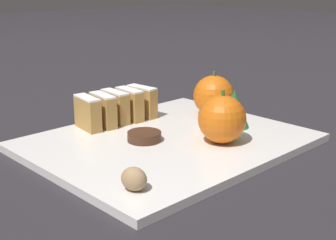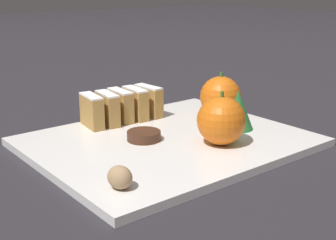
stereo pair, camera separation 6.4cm
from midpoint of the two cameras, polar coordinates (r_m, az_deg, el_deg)
ground_plane at (r=0.74m, az=2.49°, el=-3.16°), size 6.00×6.00×0.00m
serving_platter at (r=0.74m, az=2.50°, el=-2.72°), size 0.33×0.41×0.01m
stollen_slice_front at (r=0.79m, az=-6.99°, el=1.05°), size 0.06×0.03×0.06m
stollen_slice_second at (r=0.80m, az=-5.12°, el=1.35°), size 0.06×0.03×0.06m
stollen_slice_third at (r=0.82m, az=-3.59°, el=1.74°), size 0.06×0.02×0.06m
stollen_slice_fourth at (r=0.83m, az=-1.80°, el=2.00°), size 0.06×0.02×0.06m
stollen_slice_fifth at (r=0.85m, az=-0.25°, el=2.31°), size 0.06×0.02×0.06m
orange_near at (r=0.71m, az=9.11°, el=-0.10°), size 0.07×0.07×0.08m
orange_far at (r=0.85m, az=8.58°, el=2.79°), size 0.07×0.07×0.08m
walnut at (r=0.56m, az=-2.61°, el=-7.05°), size 0.03×0.03×0.03m
chocolate_cookie at (r=0.72m, az=-0.43°, el=-1.95°), size 0.05×0.05×0.01m
evergreen_sprig at (r=0.79m, az=10.85°, el=1.18°), size 0.05×0.05×0.06m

